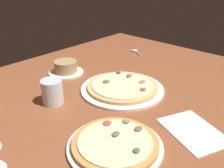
% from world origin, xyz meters
% --- Properties ---
extents(dining_table, '(1.50, 1.10, 0.04)m').
position_xyz_m(dining_table, '(0.00, 0.00, 0.02)').
color(dining_table, brown).
rests_on(dining_table, ground).
extents(pizza_main, '(0.34, 0.34, 0.03)m').
position_xyz_m(pizza_main, '(0.06, -0.06, 0.05)').
color(pizza_main, white).
rests_on(pizza_main, dining_table).
extents(pizza_side, '(0.27, 0.27, 0.03)m').
position_xyz_m(pizza_side, '(-0.22, -0.27, 0.05)').
color(pizza_side, silver).
rests_on(pizza_side, dining_table).
extents(ramekin_on_saucer, '(0.16, 0.16, 0.06)m').
position_xyz_m(ramekin_on_saucer, '(0.02, 0.25, 0.07)').
color(ramekin_on_saucer, silver).
rests_on(ramekin_on_saucer, dining_table).
extents(water_glass, '(0.08, 0.08, 0.09)m').
position_xyz_m(water_glass, '(-0.19, 0.07, 0.08)').
color(water_glass, silver).
rests_on(water_glass, dining_table).
extents(paper_menu, '(0.21, 0.24, 0.00)m').
position_xyz_m(paper_menu, '(-0.00, -0.40, 0.04)').
color(paper_menu, white).
rests_on(paper_menu, dining_table).
extents(spoon, '(0.07, 0.10, 0.01)m').
position_xyz_m(spoon, '(0.48, 0.20, 0.04)').
color(spoon, silver).
rests_on(spoon, dining_table).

